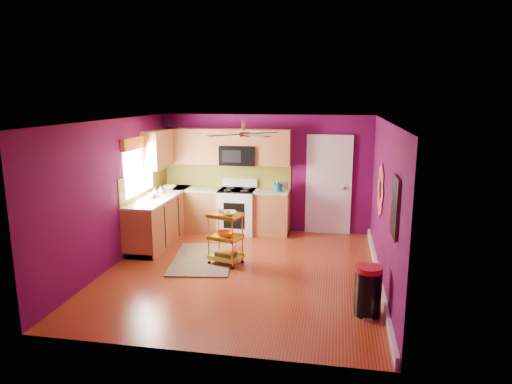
# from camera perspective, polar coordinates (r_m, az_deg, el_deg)

# --- Properties ---
(ground) EXTENTS (5.00, 5.00, 0.00)m
(ground) POSITION_cam_1_polar(r_m,az_deg,el_deg) (7.76, -1.77, -9.88)
(ground) COLOR maroon
(ground) RESTS_ON ground
(room_envelope) EXTENTS (4.54, 5.04, 2.52)m
(room_envelope) POSITION_cam_1_polar(r_m,az_deg,el_deg) (7.30, -1.65, 2.08)
(room_envelope) COLOR #580A42
(room_envelope) RESTS_ON ground
(lower_cabinets) EXTENTS (2.81, 2.31, 0.94)m
(lower_cabinets) POSITION_cam_1_polar(r_m,az_deg,el_deg) (9.62, -7.43, -2.90)
(lower_cabinets) COLOR #985629
(lower_cabinets) RESTS_ON ground
(electric_range) EXTENTS (0.76, 0.66, 1.13)m
(electric_range) POSITION_cam_1_polar(r_m,az_deg,el_deg) (9.74, -2.33, -2.32)
(electric_range) COLOR white
(electric_range) RESTS_ON ground
(upper_cabinetry) EXTENTS (2.80, 2.30, 1.26)m
(upper_cabinetry) POSITION_cam_1_polar(r_m,az_deg,el_deg) (9.67, -6.42, 5.44)
(upper_cabinetry) COLOR #985629
(upper_cabinetry) RESTS_ON ground
(left_window) EXTENTS (0.08, 1.35, 1.08)m
(left_window) POSITION_cam_1_polar(r_m,az_deg,el_deg) (8.98, -14.46, 4.23)
(left_window) COLOR white
(left_window) RESTS_ON ground
(panel_door) EXTENTS (0.95, 0.11, 2.15)m
(panel_door) POSITION_cam_1_polar(r_m,az_deg,el_deg) (9.69, 9.07, 0.74)
(panel_door) COLOR white
(panel_door) RESTS_ON ground
(right_wall_art) EXTENTS (0.04, 2.74, 1.04)m
(right_wall_art) POSITION_cam_1_polar(r_m,az_deg,el_deg) (6.90, 15.97, -0.58)
(right_wall_art) COLOR black
(right_wall_art) RESTS_ON ground
(ceiling_fan) EXTENTS (1.01, 1.01, 0.26)m
(ceiling_fan) POSITION_cam_1_polar(r_m,az_deg,el_deg) (7.42, -1.57, 7.35)
(ceiling_fan) COLOR #BF8C3F
(ceiling_fan) RESTS_ON ground
(shag_rug) EXTENTS (1.27, 1.82, 0.02)m
(shag_rug) POSITION_cam_1_polar(r_m,az_deg,el_deg) (8.34, -6.66, -8.29)
(shag_rug) COLOR black
(shag_rug) RESTS_ON ground
(rolling_cart) EXTENTS (0.64, 0.54, 0.98)m
(rolling_cart) POSITION_cam_1_polar(r_m,az_deg,el_deg) (7.93, -3.80, -5.54)
(rolling_cart) COLOR gold
(rolling_cart) RESTS_ON ground
(trash_can) EXTENTS (0.41, 0.42, 0.68)m
(trash_can) POSITION_cam_1_polar(r_m,az_deg,el_deg) (6.39, 13.82, -11.89)
(trash_can) COLOR black
(trash_can) RESTS_ON ground
(teal_kettle) EXTENTS (0.18, 0.18, 0.21)m
(teal_kettle) POSITION_cam_1_polar(r_m,az_deg,el_deg) (9.46, 2.73, 0.60)
(teal_kettle) COLOR #117F86
(teal_kettle) RESTS_ON lower_cabinets
(toaster) EXTENTS (0.22, 0.15, 0.18)m
(toaster) POSITION_cam_1_polar(r_m,az_deg,el_deg) (9.52, 3.31, 0.71)
(toaster) COLOR beige
(toaster) RESTS_ON lower_cabinets
(soap_bottle_a) EXTENTS (0.08, 0.09, 0.19)m
(soap_bottle_a) POSITION_cam_1_polar(r_m,az_deg,el_deg) (9.08, -12.54, -0.10)
(soap_bottle_a) COLOR #EA3F72
(soap_bottle_a) RESTS_ON lower_cabinets
(soap_bottle_b) EXTENTS (0.12, 0.12, 0.16)m
(soap_bottle_b) POSITION_cam_1_polar(r_m,az_deg,el_deg) (9.42, -11.81, 0.27)
(soap_bottle_b) COLOR white
(soap_bottle_b) RESTS_ON lower_cabinets
(counter_dish) EXTENTS (0.29, 0.29, 0.07)m
(counter_dish) POSITION_cam_1_polar(r_m,az_deg,el_deg) (9.84, -10.77, 0.56)
(counter_dish) COLOR white
(counter_dish) RESTS_ON lower_cabinets
(counter_cup) EXTENTS (0.13, 0.13, 0.11)m
(counter_cup) POSITION_cam_1_polar(r_m,az_deg,el_deg) (9.01, -13.02, -0.47)
(counter_cup) COLOR white
(counter_cup) RESTS_ON lower_cabinets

